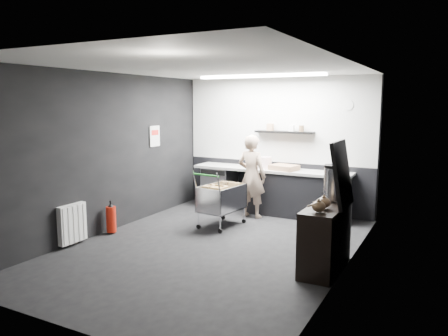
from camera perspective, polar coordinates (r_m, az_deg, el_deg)
The scene contains 22 objects.
floor at distance 6.78m, azimuth -1.77°, elevation -10.36°, with size 5.50×5.50×0.00m, color black.
ceiling at distance 6.43m, azimuth -1.88°, elevation 13.04°, with size 5.50×5.50×0.00m, color silver.
wall_back at distance 8.95m, azimuth 6.92°, elevation 3.05°, with size 5.50×5.50×0.00m, color black.
wall_front at distance 4.33m, azimuth -20.14°, elevation -3.20°, with size 5.50×5.50×0.00m, color black.
wall_left at distance 7.65m, azimuth -14.97°, elevation 1.91°, with size 5.50×5.50×0.00m, color black.
wall_right at distance 5.76m, azimuth 15.76°, elevation -0.21°, with size 5.50×5.50×0.00m, color black.
kitchen_wall_panel at distance 8.90m, azimuth 6.93°, elevation 6.24°, with size 3.95×0.02×1.70m, color silver.
dado_panel at distance 9.05m, azimuth 6.78°, elevation -2.33°, with size 3.95×0.02×1.00m, color black.
floating_shelf at distance 8.73m, azimuth 7.87°, elevation 4.67°, with size 1.20×0.22×0.04m, color black.
wall_clock at distance 8.48m, azimuth 15.90°, elevation 7.91°, with size 0.20×0.20×0.03m, color white.
poster at distance 8.61m, azimuth -9.05°, elevation 4.13°, with size 0.02×0.30×0.40m, color silver.
poster_red_band at distance 8.61m, azimuth -9.03°, elevation 4.59°, with size 0.01×0.22×0.10m, color red.
radiator at distance 7.17m, azimuth -19.22°, elevation -6.86°, with size 0.10×0.50×0.60m, color white.
ceiling_strip at distance 8.09m, azimuth 4.76°, elevation 11.87°, with size 2.40×0.20×0.04m, color white.
prep_counter at distance 8.72m, azimuth 6.87°, elevation -3.02°, with size 3.20×0.61×0.90m.
person at distance 8.38m, azimuth 3.63°, elevation -1.07°, with size 0.58×0.38×1.60m, color beige.
shopping_cart at distance 7.79m, azimuth -0.33°, elevation -4.18°, with size 0.64×0.97×1.01m.
sideboard at distance 5.97m, azimuth 13.31°, elevation -7.72°, with size 0.49×1.14×1.71m.
fire_extinguisher at distance 7.65m, azimuth -14.53°, elevation -6.38°, with size 0.16×0.16×0.54m.
cardboard_box at distance 8.54m, azimuth 7.85°, elevation 0.06°, with size 0.50×0.38×0.10m, color #A27956.
pink_tub at distance 8.72m, azimuth 5.50°, elevation 0.71°, with size 0.23×0.23×0.23m, color #F8D7DA.
white_container at distance 8.76m, azimuth 4.00°, elevation 0.53°, with size 0.18×0.14×0.16m, color white.
Camera 1 is at (3.17, -5.57, 2.19)m, focal length 35.00 mm.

